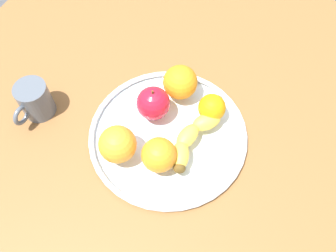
% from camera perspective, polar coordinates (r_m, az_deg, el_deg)
% --- Properties ---
extents(ground_plane, '(1.22, 1.22, 0.04)m').
position_cam_1_polar(ground_plane, '(0.83, 0.00, -2.37)').
color(ground_plane, brown).
extents(fruit_bowl, '(0.36, 0.36, 0.02)m').
position_cam_1_polar(fruit_bowl, '(0.81, 0.00, -1.39)').
color(fruit_bowl, silver).
rests_on(fruit_bowl, ground_plane).
extents(banana, '(0.18, 0.09, 0.04)m').
position_cam_1_polar(banana, '(0.77, 3.72, -1.96)').
color(banana, yellow).
rests_on(banana, fruit_bowl).
extents(apple, '(0.08, 0.08, 0.08)m').
position_cam_1_polar(apple, '(0.80, -2.35, 3.63)').
color(apple, red).
rests_on(apple, fruit_bowl).
extents(orange_front_right, '(0.08, 0.08, 0.08)m').
position_cam_1_polar(orange_front_right, '(0.83, 1.94, 6.94)').
color(orange_front_right, orange).
rests_on(orange_front_right, fruit_bowl).
extents(orange_back_left, '(0.07, 0.07, 0.07)m').
position_cam_1_polar(orange_back_left, '(0.73, -1.45, -4.60)').
color(orange_back_left, orange).
rests_on(orange_back_left, fruit_bowl).
extents(orange_back_right, '(0.06, 0.06, 0.06)m').
position_cam_1_polar(orange_back_right, '(0.80, 6.96, 2.91)').
color(orange_back_right, orange).
rests_on(orange_back_right, fruit_bowl).
extents(orange_front_left, '(0.08, 0.08, 0.08)m').
position_cam_1_polar(orange_front_left, '(0.75, -7.99, -2.89)').
color(orange_front_left, orange).
rests_on(orange_front_left, fruit_bowl).
extents(ambient_mug, '(0.11, 0.07, 0.09)m').
position_cam_1_polar(ambient_mug, '(0.87, -20.36, 3.82)').
color(ambient_mug, '#525B66').
rests_on(ambient_mug, ground_plane).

